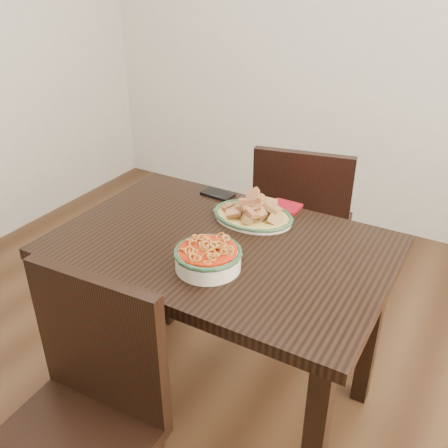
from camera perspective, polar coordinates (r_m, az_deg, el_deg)
The scene contains 9 objects.
floor at distance 2.23m, azimuth -3.09°, elevation -17.59°, with size 3.50×3.50×0.00m, color #382111.
wall_back at distance 3.16m, azimuth 15.07°, elevation 22.22°, with size 3.50×0.10×2.60m, color beige.
dining_table at distance 1.74m, azimuth -0.33°, elevation -5.14°, with size 1.11×0.74×0.75m.
chair_far at distance 2.34m, azimuth 8.92°, elevation -0.01°, with size 0.50×0.50×0.89m.
chair_near at distance 1.51m, azimuth -15.97°, elevation -20.13°, with size 0.44×0.44×0.89m.
fish_plate at distance 1.81m, azimuth 3.34°, elevation 1.84°, with size 0.30×0.23×0.11m.
noodle_bowl at distance 1.53m, azimuth -1.83°, elevation -3.64°, with size 0.21×0.21×0.08m.
smartphone at distance 2.00m, azimuth -0.74°, elevation 3.43°, with size 0.13×0.07×0.01m, color black.
napkin at distance 1.92m, azimuth 7.00°, elevation 1.99°, with size 0.11×0.09×0.01m, color maroon.
Camera 1 is at (0.87, -1.27, 1.61)m, focal length 40.00 mm.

